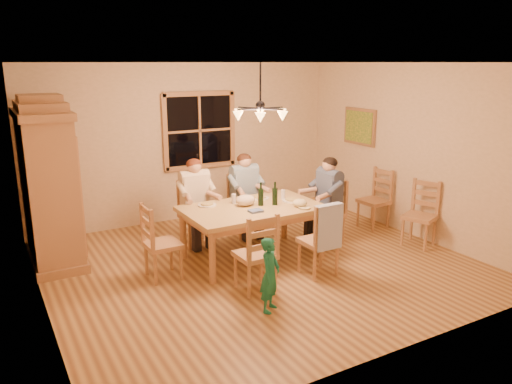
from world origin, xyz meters
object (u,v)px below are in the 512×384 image
chandelier (260,113)px  adult_plaid_man (245,185)px  chair_far_left (196,226)px  dining_table (253,214)px  chair_near_left (255,266)px  adult_woman (195,191)px  armoire (49,188)px  chair_spare_front (419,226)px  chair_spare_back (373,210)px  child (270,275)px  chair_far_right (245,217)px  chair_end_right (327,223)px  wine_bottle_b (275,193)px  wine_bottle_a (261,194)px  chair_near_right (318,252)px  adult_slate_man (328,189)px  chair_end_left (163,255)px

chandelier → adult_plaid_man: bearing=71.6°
chair_far_left → adult_plaid_man: bearing=180.0°
dining_table → chair_near_left: size_ratio=1.93×
chandelier → adult_woman: 1.74m
adult_plaid_man → armoire: bearing=-8.1°
chair_spare_front → chair_spare_back: 1.00m
chair_far_left → child: size_ratio=1.16×
chair_spare_back → chair_far_right: bearing=68.2°
armoire → chair_end_right: (3.76, -1.26, -0.75)m
chair_near_left → chair_far_left: bearing=90.0°
wine_bottle_b → adult_plaid_man: bearing=87.7°
chair_spare_front → wine_bottle_b: bearing=49.6°
chandelier → adult_plaid_man: (0.38, 1.14, -1.24)m
wine_bottle_a → adult_plaid_man: bearing=75.8°
adult_woman → chair_spare_front: size_ratio=0.88×
chair_near_right → adult_slate_man: adult_slate_man is taller
wine_bottle_b → chair_spare_back: bearing=7.4°
chair_far_right → chair_near_left: same height
armoire → chair_far_right: bearing=-7.6°
chair_spare_back → armoire: bearing=74.4°
chair_end_left → wine_bottle_b: bearing=87.5°
dining_table → adult_slate_man: bearing=0.6°
chandelier → chair_end_left: (-1.30, 0.23, -1.77)m
dining_table → chair_spare_front: 2.58m
chair_far_right → armoire: bearing=-8.1°
chair_far_right → adult_woman: adult_woman is taller
adult_slate_man → adult_woman: bearing=63.4°
chair_near_right → adult_slate_man: 1.34m
dining_table → chair_spare_front: chair_spare_front is taller
adult_plaid_man → chair_spare_back: adult_plaid_man is taller
dining_table → chair_end_right: 1.37m
wine_bottle_b → adult_woman: bearing=129.9°
chair_end_right → adult_slate_man: adult_slate_man is taller
adult_woman → adult_plaid_man: size_ratio=1.00×
chair_far_right → chair_spare_front: size_ratio=1.00×
child → chair_spare_front: size_ratio=0.87×
adult_slate_man → wine_bottle_b: bearing=94.1°
dining_table → chair_far_left: 1.08m
chair_near_right → chair_spare_front: (1.95, 0.10, 0.00)m
chair_far_left → adult_plaid_man: size_ratio=1.13×
chair_far_left → chair_spare_back: size_ratio=1.00×
dining_table → chair_end_left: chair_end_left is taller
armoire → adult_plaid_man: bearing=-7.6°
wine_bottle_a → chair_far_left: bearing=124.7°
adult_slate_man → child: (-1.90, -1.46, -0.41)m
chair_end_right → wine_bottle_a: bearing=90.0°
chandelier → child: size_ratio=0.90×
chair_spare_back → dining_table: bearing=91.6°
chair_end_right → child: bearing=126.9°
chair_spare_front → adult_woman: bearing=38.5°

